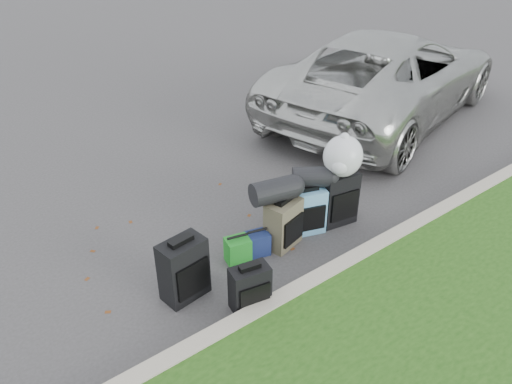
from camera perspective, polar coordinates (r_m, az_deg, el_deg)
ground at (r=6.06m, az=1.91°, el=-4.95°), size 120.00×120.00×0.00m
curb at (r=5.44m, az=8.66°, el=-9.14°), size 120.00×0.18×0.15m
suv at (r=9.48m, az=14.78°, el=12.83°), size 5.99×3.86×1.53m
suitcase_small_black at (r=4.96m, az=-0.70°, el=-10.90°), size 0.42×0.28×0.48m
suitcase_large_black_left at (r=5.08m, az=-8.28°, el=-8.75°), size 0.49×0.33×0.66m
suitcase_olive at (r=5.75m, az=3.13°, el=-3.62°), size 0.48×0.36×0.59m
suitcase_teal at (r=6.01m, az=5.94°, el=-2.15°), size 0.46×0.36×0.57m
suitcase_large_black_right at (r=6.20m, az=9.31°, el=-0.66°), size 0.50×0.35×0.68m
tote_green at (r=5.57m, az=-2.09°, el=-6.68°), size 0.31×0.27×0.30m
tote_navy at (r=5.69m, az=0.16°, el=-5.90°), size 0.30×0.26×0.27m
duffel_left at (r=5.52m, az=2.03°, el=0.13°), size 0.55×0.38×0.27m
duffel_right at (r=5.88m, az=6.34°, el=1.71°), size 0.50×0.45×0.25m
trash_bag at (r=5.91m, az=9.91°, el=4.06°), size 0.48×0.48×0.48m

